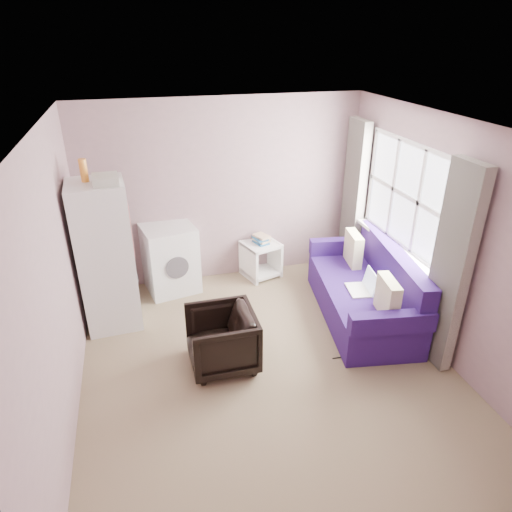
{
  "coord_description": "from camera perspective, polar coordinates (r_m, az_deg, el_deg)",
  "views": [
    {
      "loc": [
        -1.11,
        -3.72,
        3.22
      ],
      "look_at": [
        0.05,
        0.6,
        1.0
      ],
      "focal_mm": 32.0,
      "sensor_mm": 36.0,
      "label": 1
    }
  ],
  "objects": [
    {
      "name": "window_dressing",
      "position": [
        5.69,
        16.87,
        3.42
      ],
      "size": [
        0.17,
        2.62,
        2.18
      ],
      "color": "white",
      "rests_on": "ground"
    },
    {
      "name": "washing_machine",
      "position": [
        6.25,
        -10.74,
        -0.05
      ],
      "size": [
        0.77,
        0.77,
        0.93
      ],
      "rotation": [
        0.0,
        0.0,
        0.2
      ],
      "color": "silver",
      "rests_on": "ground"
    },
    {
      "name": "side_table",
      "position": [
        6.55,
        0.6,
        -0.07
      ],
      "size": [
        0.59,
        0.59,
        0.64
      ],
      "rotation": [
        0.0,
        0.0,
        0.31
      ],
      "color": "white",
      "rests_on": "ground"
    },
    {
      "name": "floor_cables",
      "position": [
        5.28,
        12.05,
        -11.83
      ],
      "size": [
        0.49,
        0.18,
        0.01
      ],
      "rotation": [
        0.0,
        0.0,
        0.3
      ],
      "color": "black",
      "rests_on": "ground"
    },
    {
      "name": "room",
      "position": [
        4.37,
        1.64,
        -0.42
      ],
      "size": [
        3.84,
        4.24,
        2.54
      ],
      "color": "#89765A",
      "rests_on": "ground"
    },
    {
      "name": "sofa",
      "position": [
        5.78,
        13.67,
        -4.49
      ],
      "size": [
        1.2,
        2.12,
        0.89
      ],
      "rotation": [
        0.0,
        0.0,
        -0.15
      ],
      "color": "navy",
      "rests_on": "ground"
    },
    {
      "name": "armchair",
      "position": [
        4.84,
        -4.32,
        -10.06
      ],
      "size": [
        0.64,
        0.69,
        0.71
      ],
      "primitive_type": "imported",
      "rotation": [
        0.0,
        0.0,
        -1.57
      ],
      "color": "black",
      "rests_on": "ground"
    },
    {
      "name": "fridge",
      "position": [
        5.5,
        -18.25,
        0.02
      ],
      "size": [
        0.66,
        0.65,
        2.02
      ],
      "rotation": [
        0.0,
        0.0,
        0.06
      ],
      "color": "silver",
      "rests_on": "ground"
    }
  ]
}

